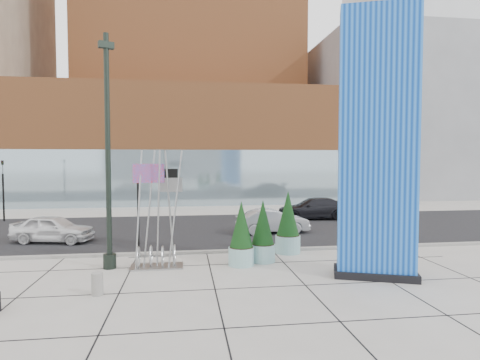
{
  "coord_description": "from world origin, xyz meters",
  "views": [
    {
      "loc": [
        0.06,
        -13.65,
        4.19
      ],
      "look_at": [
        2.22,
        2.0,
        3.36
      ],
      "focal_mm": 30.0,
      "sensor_mm": 36.0,
      "label": 1
    }
  ],
  "objects": [
    {
      "name": "ground",
      "position": [
        0.0,
        0.0,
        0.0
      ],
      "size": [
        160.0,
        160.0,
        0.0
      ],
      "primitive_type": "plane",
      "color": "#9E9991",
      "rests_on": "ground"
    },
    {
      "name": "car_silver_mid",
      "position": [
        4.95,
        8.35,
        0.67
      ],
      "size": [
        4.16,
        1.7,
        1.34
      ],
      "primitive_type": "imported",
      "rotation": [
        0.0,
        0.0,
        1.64
      ],
      "color": "#A7AAAE",
      "rests_on": "ground"
    },
    {
      "name": "round_planter_east",
      "position": [
        4.6,
        3.6,
        1.31
      ],
      "size": [
        1.11,
        1.11,
        2.78
      ],
      "color": "#8FC0C0",
      "rests_on": "ground"
    },
    {
      "name": "concrete_bollard",
      "position": [
        -2.63,
        -1.03,
        0.35
      ],
      "size": [
        0.36,
        0.36,
        0.69
      ],
      "primitive_type": "cylinder",
      "color": "gray",
      "rests_on": "ground"
    },
    {
      "name": "public_art_sculpture",
      "position": [
        -1.02,
        1.96,
        1.19
      ],
      "size": [
        2.01,
        1.01,
        4.55
      ],
      "rotation": [
        0.0,
        0.0,
        -0.01
      ],
      "color": "#A4A7A9",
      "rests_on": "ground"
    },
    {
      "name": "blue_pylon",
      "position": [
        6.74,
        -0.4,
        4.55
      ],
      "size": [
        3.09,
        2.16,
        9.43
      ],
      "rotation": [
        0.0,
        0.0,
        -0.35
      ],
      "color": "#0B3CA9",
      "rests_on": "ground"
    },
    {
      "name": "traffic_signal",
      "position": [
        -12.0,
        15.0,
        2.3
      ],
      "size": [
        0.15,
        0.18,
        4.1
      ],
      "color": "black",
      "rests_on": "ground"
    },
    {
      "name": "car_white_west",
      "position": [
        -6.52,
        7.38,
        0.68
      ],
      "size": [
        4.24,
        2.4,
        1.36
      ],
      "primitive_type": "imported",
      "rotation": [
        0.0,
        0.0,
        1.36
      ],
      "color": "white",
      "rests_on": "ground"
    },
    {
      "name": "curb_edge",
      "position": [
        0.0,
        4.0,
        0.06
      ],
      "size": [
        80.0,
        0.3,
        0.12
      ],
      "primitive_type": "cube",
      "color": "gray",
      "rests_on": "ground"
    },
    {
      "name": "round_planter_mid",
      "position": [
        3.2,
        2.25,
        1.2
      ],
      "size": [
        1.01,
        1.01,
        2.53
      ],
      "color": "#8FC0C0",
      "rests_on": "ground"
    },
    {
      "name": "building_pale_office",
      "position": [
        36.0,
        48.0,
        27.5
      ],
      "size": [
        16.0,
        16.0,
        55.0
      ],
      "primitive_type": "cube",
      "color": "#B2B7BC",
      "rests_on": "ground"
    },
    {
      "name": "lamp_post",
      "position": [
        -2.81,
        2.03,
        3.63
      ],
      "size": [
        0.61,
        0.49,
        8.87
      ],
      "rotation": [
        0.0,
        0.0,
        0.43
      ],
      "color": "black",
      "rests_on": "ground"
    },
    {
      "name": "round_planter_west",
      "position": [
        2.25,
        1.8,
        1.21
      ],
      "size": [
        1.02,
        1.02,
        2.55
      ],
      "color": "#8FC0C0",
      "rests_on": "ground"
    },
    {
      "name": "overhead_street_sign",
      "position": [
        -1.28,
        3.8,
        3.23
      ],
      "size": [
        1.78,
        0.29,
        3.76
      ],
      "rotation": [
        0.0,
        0.0,
        0.08
      ],
      "color": "black",
      "rests_on": "ground"
    },
    {
      "name": "tower_podium",
      "position": [
        1.0,
        27.0,
        5.5
      ],
      "size": [
        34.0,
        10.0,
        11.0
      ],
      "primitive_type": "cube",
      "color": "#AD6132",
      "rests_on": "ground"
    },
    {
      "name": "building_grey_parking",
      "position": [
        26.0,
        32.0,
        9.0
      ],
      "size": [
        20.0,
        18.0,
        18.0
      ],
      "primitive_type": "cube",
      "color": "slate",
      "rests_on": "ground"
    },
    {
      "name": "tower_glass_front",
      "position": [
        1.0,
        22.2,
        2.5
      ],
      "size": [
        34.0,
        0.6,
        5.0
      ],
      "primitive_type": "cube",
      "color": "#8CA5B2",
      "rests_on": "ground"
    },
    {
      "name": "street_asphalt",
      "position": [
        0.0,
        10.0,
        0.01
      ],
      "size": [
        80.0,
        12.0,
        0.02
      ],
      "primitive_type": "cube",
      "color": "black",
      "rests_on": "ground"
    },
    {
      "name": "car_dark_east",
      "position": [
        8.91,
        13.14,
        0.73
      ],
      "size": [
        5.16,
        2.31,
        1.47
      ],
      "primitive_type": "imported",
      "rotation": [
        0.0,
        0.0,
        -1.62
      ],
      "color": "black",
      "rests_on": "ground"
    }
  ]
}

